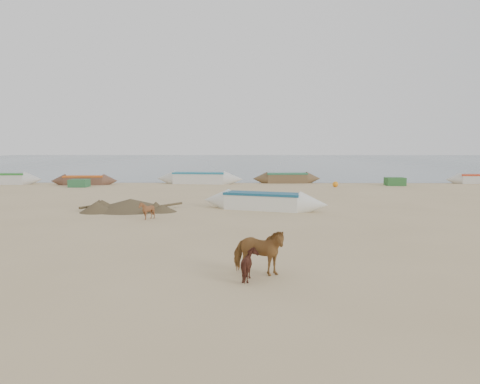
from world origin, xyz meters
The scene contains 9 objects.
ground centered at (0.00, 0.00, 0.00)m, with size 140.00×140.00×0.00m, color tan.
sea centered at (0.00, 82.00, 0.01)m, with size 160.00×160.00×0.00m, color slate.
cow_adult centered at (0.63, -6.95, 0.59)m, with size 0.64×1.40×1.18m, color olive.
calf_front centered at (-4.05, 1.83, 0.40)m, with size 0.65×0.73×0.80m, color brown.
calf_right centered at (0.44, -7.43, 0.37)m, with size 0.74×0.63×0.75m, color #52261A.
near_canoe centered at (1.15, 5.03, 0.43)m, with size 6.56×1.24×0.86m, color white, non-canonical shape.
debris_pile centered at (-5.58, 5.07, 0.27)m, with size 4.00×4.00×0.54m, color brown.
waterline_canoes centered at (1.49, 20.74, 0.44)m, with size 54.66×4.21×0.97m.
beach_clutter centered at (4.58, 19.55, 0.30)m, with size 45.40×5.15×0.64m.
Camera 1 is at (0.34, -18.40, 3.23)m, focal length 35.00 mm.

